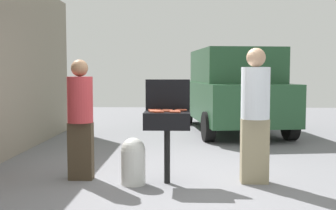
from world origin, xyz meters
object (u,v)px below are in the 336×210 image
(hot_dog_0, at_px, (155,112))
(hot_dog_10, at_px, (155,111))
(hot_dog_3, at_px, (164,111))
(hot_dog_12, at_px, (176,112))
(hot_dog_14, at_px, (180,110))
(hot_dog_13, at_px, (154,111))
(bbq_grill, at_px, (167,123))
(person_right, at_px, (255,110))
(hot_dog_2, at_px, (174,111))
(hot_dog_9, at_px, (159,112))
(person_left, at_px, (80,115))
(parked_minivan, at_px, (233,90))
(hot_dog_8, at_px, (153,110))
(hot_dog_6, at_px, (156,110))
(hot_dog_4, at_px, (168,110))
(hot_dog_1, at_px, (164,111))
(hot_dog_11, at_px, (182,110))
(hot_dog_7, at_px, (174,111))
(hot_dog_5, at_px, (166,111))
(propane_tank, at_px, (133,160))

(hot_dog_0, relative_size, hot_dog_10, 1.00)
(hot_dog_3, xyz_separation_m, hot_dog_12, (0.15, -0.14, 0.00))
(hot_dog_12, relative_size, hot_dog_14, 1.00)
(hot_dog_10, bearing_deg, hot_dog_13, 108.53)
(bbq_grill, height_order, person_right, person_right)
(hot_dog_0, distance_m, hot_dog_2, 0.26)
(hot_dog_9, height_order, hot_dog_13, same)
(hot_dog_10, relative_size, person_left, 0.08)
(parked_minivan, bearing_deg, person_right, 78.87)
(hot_dog_8, xyz_separation_m, hot_dog_14, (0.35, 0.00, 0.00))
(hot_dog_6, relative_size, hot_dog_10, 1.00)
(hot_dog_3, relative_size, hot_dog_4, 1.00)
(hot_dog_6, height_order, hot_dog_14, same)
(hot_dog_1, distance_m, hot_dog_13, 0.15)
(hot_dog_13, bearing_deg, hot_dog_4, 28.20)
(hot_dog_6, bearing_deg, hot_dog_11, -0.55)
(hot_dog_7, height_order, hot_dog_8, same)
(hot_dog_8, xyz_separation_m, hot_dog_9, (0.09, -0.24, 0.00))
(hot_dog_1, relative_size, person_right, 0.07)
(hot_dog_2, relative_size, hot_dog_5, 1.00)
(hot_dog_14, height_order, propane_tank, hot_dog_14)
(hot_dog_8, distance_m, hot_dog_12, 0.38)
(bbq_grill, xyz_separation_m, hot_dog_8, (-0.19, 0.09, 0.16))
(hot_dog_1, height_order, person_right, person_right)
(person_left, xyz_separation_m, person_right, (2.34, -0.09, 0.08))
(hot_dog_3, bearing_deg, hot_dog_7, -19.51)
(hot_dog_10, height_order, person_left, person_left)
(hot_dog_0, relative_size, person_left, 0.08)
(hot_dog_12, bearing_deg, person_left, 166.84)
(hot_dog_12, xyz_separation_m, parked_minivan, (1.34, 5.12, 0.06))
(hot_dog_3, bearing_deg, hot_dog_13, 174.81)
(hot_dog_0, relative_size, propane_tank, 0.21)
(hot_dog_2, bearing_deg, hot_dog_14, 69.98)
(hot_dog_9, distance_m, hot_dog_13, 0.17)
(hot_dog_12, distance_m, hot_dog_14, 0.24)
(bbq_grill, xyz_separation_m, hot_dog_9, (-0.10, -0.15, 0.16))
(hot_dog_0, height_order, hot_dog_9, same)
(hot_dog_0, height_order, hot_dog_12, same)
(hot_dog_4, xyz_separation_m, hot_dog_10, (-0.15, -0.18, 0.00))
(hot_dog_2, bearing_deg, hot_dog_8, 148.69)
(hot_dog_0, relative_size, hot_dog_13, 1.00)
(hot_dog_5, relative_size, hot_dog_6, 1.00)
(hot_dog_7, height_order, hot_dog_14, same)
(hot_dog_13, distance_m, hot_dog_14, 0.35)
(hot_dog_10, bearing_deg, hot_dog_4, 49.71)
(hot_dog_7, height_order, person_left, person_left)
(hot_dog_6, bearing_deg, person_left, 178.54)
(hot_dog_14, height_order, person_left, person_left)
(hot_dog_9, bearing_deg, hot_dog_7, 25.99)
(bbq_grill, distance_m, hot_dog_7, 0.19)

